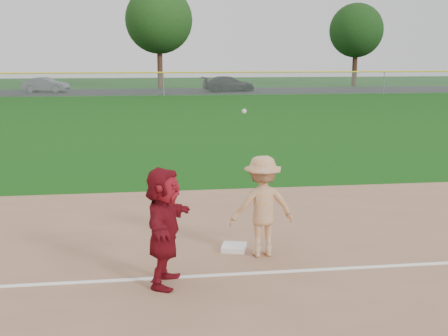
{
  "coord_description": "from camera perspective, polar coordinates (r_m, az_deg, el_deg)",
  "views": [
    {
      "loc": [
        -1.46,
        -9.17,
        3.47
      ],
      "look_at": [
        0.0,
        1.5,
        1.3
      ],
      "focal_mm": 45.0,
      "sensor_mm": 36.0,
      "label": 1
    }
  ],
  "objects": [
    {
      "name": "base_runner",
      "position": [
        8.54,
        -6.13,
        -5.95
      ],
      "size": [
        0.93,
        1.78,
        1.83
      ],
      "primitive_type": "imported",
      "rotation": [
        0.0,
        0.0,
        1.33
      ],
      "color": "maroon",
      "rests_on": "infield_dirt"
    },
    {
      "name": "car_right",
      "position": [
        54.57,
        0.47,
        8.54
      ],
      "size": [
        5.29,
        2.71,
        1.47
      ],
      "primitive_type": "imported",
      "rotation": [
        0.0,
        0.0,
        1.7
      ],
      "color": "black",
      "rests_on": "parking_asphalt"
    },
    {
      "name": "tree_2",
      "position": [
        60.8,
        -6.63,
        14.72
      ],
      "size": [
        7.0,
        7.0,
        10.58
      ],
      "color": "#3D2316",
      "rests_on": "ground"
    },
    {
      "name": "parking_asphalt",
      "position": [
        55.3,
        -6.33,
        7.74
      ],
      "size": [
        120.0,
        10.0,
        0.01
      ],
      "primitive_type": "cube",
      "color": "black",
      "rests_on": "ground"
    },
    {
      "name": "foul_line",
      "position": [
        9.17,
        1.98,
        -10.68
      ],
      "size": [
        60.0,
        0.1,
        0.01
      ],
      "primitive_type": "cube",
      "color": "white",
      "rests_on": "infield_dirt"
    },
    {
      "name": "car_mid",
      "position": [
        56.25,
        -17.63,
        8.06
      ],
      "size": [
        4.48,
        2.51,
        1.4
      ],
      "primitive_type": "imported",
      "rotation": [
        0.0,
        0.0,
        1.31
      ],
      "color": "#585B60",
      "rests_on": "parking_asphalt"
    },
    {
      "name": "tree_3",
      "position": [
        66.32,
        13.29,
        13.44
      ],
      "size": [
        6.0,
        6.0,
        9.19
      ],
      "color": "#331D12",
      "rests_on": "ground"
    },
    {
      "name": "outfield_fence",
      "position": [
        49.22,
        -6.18,
        9.58
      ],
      "size": [
        110.0,
        0.12,
        110.0
      ],
      "color": "#999EA0",
      "rests_on": "ground"
    },
    {
      "name": "first_base",
      "position": [
        10.21,
        1.03,
        -8.08
      ],
      "size": [
        0.52,
        0.52,
        0.1
      ],
      "primitive_type": "cube",
      "rotation": [
        0.0,
        0.0,
        -0.26
      ],
      "color": "white",
      "rests_on": "infield_dirt"
    },
    {
      "name": "first_base_play",
      "position": [
        9.75,
        3.9,
        -3.89
      ],
      "size": [
        1.2,
        0.76,
        2.56
      ],
      "color": "#ADACAF",
      "rests_on": "infield_dirt"
    },
    {
      "name": "ground",
      "position": [
        9.92,
        1.19,
        -9.1
      ],
      "size": [
        160.0,
        160.0,
        0.0
      ],
      "primitive_type": "plane",
      "color": "#10450D",
      "rests_on": "ground"
    }
  ]
}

